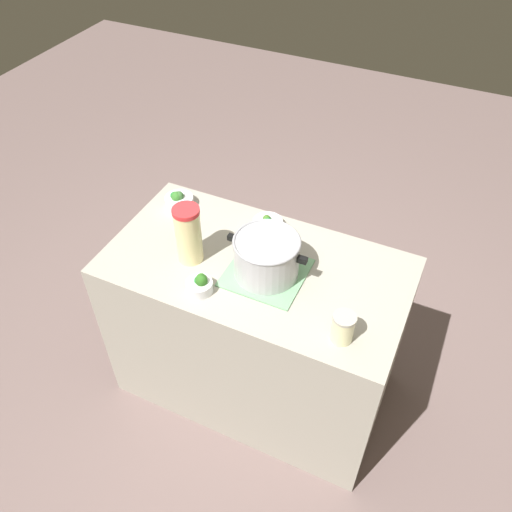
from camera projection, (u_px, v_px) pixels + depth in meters
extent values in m
plane|color=#755F5C|center=(256.00, 381.00, 2.81)|extent=(8.00, 8.00, 0.00)
cube|color=#A59F90|center=(256.00, 330.00, 2.51)|extent=(1.29, 0.69, 0.89)
cube|color=#75AD7B|center=(266.00, 273.00, 2.16)|extent=(0.32, 0.31, 0.01)
cylinder|color=#B7B7BC|center=(266.00, 257.00, 2.10)|extent=(0.26, 0.26, 0.17)
torus|color=#99999E|center=(267.00, 242.00, 2.04)|extent=(0.27, 0.27, 0.01)
cube|color=black|center=(302.00, 260.00, 2.02)|extent=(0.04, 0.02, 0.02)
cube|color=black|center=(233.00, 238.00, 2.11)|extent=(0.04, 0.02, 0.02)
cylinder|color=#F5E19A|center=(189.00, 236.00, 2.14)|extent=(0.11, 0.11, 0.25)
cylinder|color=red|center=(186.00, 211.00, 2.05)|extent=(0.11, 0.11, 0.02)
ellipsoid|color=yellow|center=(185.00, 235.00, 2.15)|extent=(0.04, 0.04, 0.01)
cylinder|color=beige|center=(343.00, 328.00, 1.88)|extent=(0.08, 0.08, 0.11)
cylinder|color=#B2AD99|center=(345.00, 318.00, 1.84)|extent=(0.09, 0.09, 0.01)
cylinder|color=silver|center=(268.00, 225.00, 2.35)|extent=(0.13, 0.13, 0.04)
ellipsoid|color=#257C33|center=(268.00, 222.00, 2.34)|extent=(0.04, 0.04, 0.05)
ellipsoid|color=#30741E|center=(267.00, 224.00, 2.33)|extent=(0.04, 0.04, 0.04)
ellipsoid|color=#3C6A21|center=(267.00, 219.00, 2.34)|extent=(0.04, 0.04, 0.04)
cylinder|color=silver|center=(199.00, 286.00, 2.08)|extent=(0.11, 0.11, 0.05)
ellipsoid|color=#20782D|center=(199.00, 281.00, 2.07)|extent=(0.04, 0.04, 0.04)
ellipsoid|color=#2D691F|center=(202.00, 281.00, 2.05)|extent=(0.05, 0.05, 0.06)
ellipsoid|color=#358126|center=(201.00, 279.00, 2.08)|extent=(0.05, 0.05, 0.05)
cylinder|color=silver|center=(179.00, 202.00, 2.47)|extent=(0.13, 0.13, 0.05)
ellipsoid|color=#35742B|center=(176.00, 197.00, 2.45)|extent=(0.05, 0.05, 0.06)
ellipsoid|color=#1F7B31|center=(175.00, 196.00, 2.47)|extent=(0.04, 0.04, 0.05)
ellipsoid|color=#396832|center=(179.00, 196.00, 2.45)|extent=(0.04, 0.04, 0.05)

